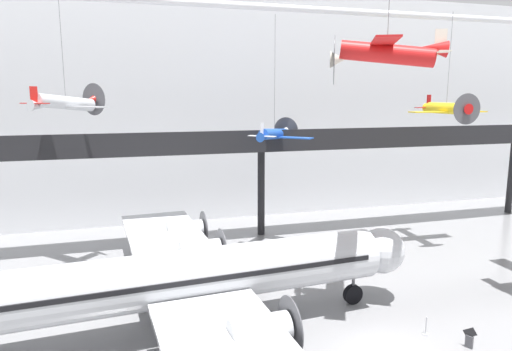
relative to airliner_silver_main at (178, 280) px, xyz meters
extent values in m
cube|color=silver|center=(10.08, 25.54, 8.93)|extent=(140.00, 3.00, 24.54)
cube|color=black|center=(10.08, 16.18, 5.58)|extent=(110.00, 3.20, 0.90)
cube|color=black|center=(10.08, 14.64, 6.58)|extent=(110.00, 0.12, 1.10)
cylinder|color=black|center=(10.08, 17.14, 0.90)|extent=(0.70, 0.70, 8.47)
cylinder|color=black|center=(40.33, 17.14, 0.90)|extent=(0.70, 0.70, 8.47)
cylinder|color=silver|center=(10.08, 14.19, 17.57)|extent=(120.00, 0.60, 0.60)
cylinder|color=silver|center=(0.10, 0.01, 0.08)|extent=(24.57, 4.80, 3.10)
sphere|color=silver|center=(13.48, 0.94, 0.08)|extent=(3.04, 3.04, 3.04)
cube|color=black|center=(0.10, 0.01, 0.39)|extent=(22.87, 4.74, 0.28)
cube|color=silver|center=(0.30, 9.40, -0.62)|extent=(6.75, 15.97, 0.28)
cylinder|color=silver|center=(2.23, 6.09, -0.57)|extent=(2.94, 1.68, 1.49)
cylinder|color=#4C4C51|center=(3.79, 6.20, -0.57)|extent=(0.26, 2.83, 2.83)
cylinder|color=silver|center=(1.86, 11.39, -0.57)|extent=(2.94, 1.68, 1.49)
cylinder|color=#4C4C51|center=(3.42, 11.50, -0.57)|extent=(0.26, 2.83, 2.83)
cylinder|color=silver|center=(3.06, -5.72, -0.57)|extent=(2.94, 1.68, 1.49)
cylinder|color=#4C4C51|center=(4.62, -5.61, -0.57)|extent=(0.26, 2.83, 2.83)
cylinder|color=#4C4C51|center=(11.43, 0.80, -2.08)|extent=(0.20, 0.20, 1.21)
cylinder|color=black|center=(11.43, 0.80, -2.69)|extent=(1.32, 0.47, 1.30)
cylinder|color=#4C4C51|center=(0.21, 2.50, -2.08)|extent=(0.20, 0.20, 1.21)
cylinder|color=black|center=(0.21, 2.50, -2.69)|extent=(1.32, 0.47, 1.30)
cylinder|color=#4C4C51|center=(0.56, -2.45, -2.08)|extent=(0.20, 0.20, 1.21)
cylinder|color=black|center=(0.56, -2.45, -2.69)|extent=(1.32, 0.47, 1.30)
cylinder|color=red|center=(12.10, -0.80, 12.53)|extent=(5.27, 3.32, 1.63)
cone|color=silver|center=(9.63, 0.41, 12.24)|extent=(1.21, 1.26, 0.98)
cylinder|color=#4C4C51|center=(9.46, 0.49, 12.22)|extent=(1.28, 2.56, 2.83)
cone|color=red|center=(14.40, -1.93, 12.79)|extent=(1.75, 1.49, 1.07)
cube|color=red|center=(11.81, -0.66, 13.04)|extent=(4.64, 7.69, 0.10)
cube|color=silver|center=(14.69, -2.07, 13.18)|extent=(0.60, 0.34, 1.31)
cube|color=silver|center=(14.69, -2.07, 12.53)|extent=(1.82, 2.82, 0.06)
cylinder|color=slate|center=(12.10, -0.80, 15.17)|extent=(0.04, 0.04, 4.20)
cylinder|color=yellow|center=(24.67, 9.54, 9.08)|extent=(1.16, 4.75, 0.99)
cone|color=red|center=(24.57, 7.07, 9.09)|extent=(0.91, 0.81, 0.88)
cylinder|color=#4C4C51|center=(24.57, 6.90, 9.09)|extent=(2.54, 0.14, 2.54)
cone|color=yellow|center=(24.75, 11.84, 9.07)|extent=(0.88, 1.30, 0.84)
cube|color=yellow|center=(24.66, 9.26, 8.79)|extent=(7.17, 1.42, 0.10)
cube|color=red|center=(24.77, 12.13, 9.67)|extent=(0.08, 0.58, 1.17)
cube|color=red|center=(24.77, 12.13, 9.08)|extent=(2.56, 0.67, 0.06)
cylinder|color=slate|center=(24.67, 9.54, 13.36)|extent=(0.04, 0.04, 7.58)
cylinder|color=silver|center=(-6.44, 11.44, 9.66)|extent=(3.95, 3.90, 1.35)
cone|color=red|center=(-4.73, 13.11, 9.88)|extent=(1.13, 1.13, 0.85)
cylinder|color=#4C4C51|center=(-4.61, 13.23, 9.89)|extent=(1.74, 1.78, 2.45)
cone|color=silver|center=(-8.02, 9.89, 9.46)|extent=(1.48, 1.47, 0.91)
cube|color=silver|center=(-6.24, 11.63, 9.38)|extent=(5.60, 5.69, 0.10)
cube|color=red|center=(-8.22, 9.69, 10.23)|extent=(0.44, 0.43, 1.13)
cube|color=red|center=(-8.22, 9.69, 9.66)|extent=(2.11, 2.14, 0.06)
cylinder|color=slate|center=(-6.44, 11.44, 13.65)|extent=(0.04, 0.04, 7.04)
cylinder|color=#1E4CAD|center=(10.41, 14.21, 6.80)|extent=(3.85, 3.98, 1.22)
cone|color=white|center=(12.06, 15.94, 6.94)|extent=(1.13, 1.13, 0.85)
cylinder|color=#4C4C51|center=(12.17, 16.06, 6.95)|extent=(1.80, 1.72, 2.45)
cone|color=#1E4CAD|center=(8.89, 12.60, 6.66)|extent=(1.45, 1.47, 0.87)
cube|color=#1E4CAD|center=(10.60, 14.41, 6.51)|extent=(5.75, 5.54, 0.10)
cube|color=white|center=(8.69, 12.40, 7.36)|extent=(0.43, 0.44, 1.13)
cube|color=white|center=(8.69, 12.40, 6.80)|extent=(2.16, 2.09, 0.06)
cylinder|color=slate|center=(10.41, 14.21, 12.15)|extent=(0.04, 0.04, 9.76)
cylinder|color=#B2B5BA|center=(13.57, -3.92, -3.32)|extent=(0.36, 0.36, 0.04)
cylinder|color=#B2B5BA|center=(13.57, -3.92, -2.82)|extent=(0.07, 0.07, 0.95)
sphere|color=#B2B5BA|center=(13.57, -3.92, -2.31)|extent=(0.10, 0.10, 0.10)
cube|color=#4C4C51|center=(14.94, -5.78, -2.99)|extent=(0.32, 0.43, 0.70)
cube|color=#232326|center=(14.94, -5.78, -2.46)|extent=(0.39, 0.71, 0.73)
camera|label=1|loc=(-2.55, -24.42, 10.18)|focal=32.00mm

